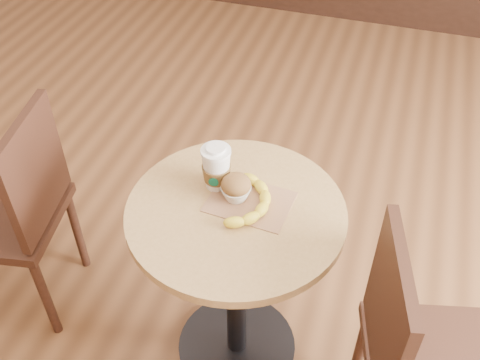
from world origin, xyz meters
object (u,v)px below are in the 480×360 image
at_px(chair_left, 18,210).
at_px(coffee_cup, 216,169).
at_px(banana, 252,202).
at_px(muffin, 236,188).
at_px(chair_right, 417,357).
at_px(cafe_table, 236,261).

xyz_separation_m(chair_left, coffee_cup, (0.73, 0.07, 0.33)).
distance_m(chair_left, banana, 0.91).
bearing_deg(chair_left, muffin, 82.75).
height_order(chair_right, muffin, chair_right).
distance_m(chair_right, muffin, 0.69).
distance_m(cafe_table, muffin, 0.28).
distance_m(cafe_table, chair_right, 0.60).
height_order(chair_right, coffee_cup, chair_right).
xyz_separation_m(cafe_table, coffee_cup, (-0.09, 0.08, 0.31)).
distance_m(chair_left, chair_right, 1.41).
distance_m(chair_left, muffin, 0.86).
bearing_deg(muffin, chair_right, -18.69).
bearing_deg(muffin, coffee_cup, 153.85).
distance_m(chair_right, coffee_cup, 0.78).
bearing_deg(chair_left, coffee_cup, 85.75).
height_order(chair_left, muffin, chair_left).
bearing_deg(coffee_cup, chair_left, 178.32).
height_order(cafe_table, chair_left, chair_left).
bearing_deg(cafe_table, coffee_cup, 137.16).
relative_size(chair_right, muffin, 9.89).
bearing_deg(chair_right, chair_left, 69.38).
distance_m(muffin, banana, 0.06).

